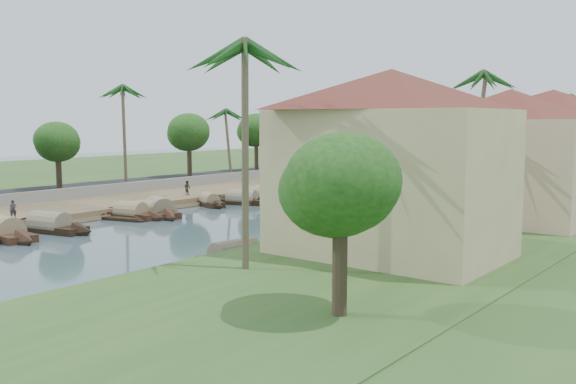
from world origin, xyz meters
The scene contains 43 objects.
ground centered at (0.00, 0.00, 0.00)m, with size 220.00×220.00×0.00m, color #3A4E58.
left_bank centered at (-16.00, 20.00, 0.40)m, with size 10.00×180.00×0.80m, color brown.
right_bank centered at (19.00, 20.00, 0.60)m, with size 16.00×180.00×1.20m, color #294C1E.
road centered at (-24.50, 20.00, 0.70)m, with size 8.00×180.00×1.40m, color black.
retaining_wall centered at (-20.20, 20.00, 1.35)m, with size 0.40×180.00×1.10m, color slate.
far_left_fill centered at (-51.00, 20.00, 0.68)m, with size 45.00×220.00×1.35m, color #294C1E.
treeline centered at (0.00, 100.00, 4.00)m, with size 120.00×14.00×8.00m.
bridge centered at (0.00, 72.00, 1.72)m, with size 28.00×4.00×2.40m.
building_near centered at (18.99, -2.00, 6.38)m, with size 14.85×14.85×10.20m.
building_mid centered at (19.99, 14.00, 6.13)m, with size 14.11×14.11×9.70m.
building_far centered at (18.99, 28.00, 6.38)m, with size 15.59×15.59×10.20m.
sampan_2 centered at (-9.00, -9.44, 0.42)m, with size 9.78×2.65×2.50m.
sampan_3 centered at (-8.64, -5.81, 0.42)m, with size 9.04×3.57×2.36m.
sampan_4 centered at (-9.22, 2.45, 0.41)m, with size 7.69×2.91×2.15m.
sampan_5 centered at (-9.06, 4.27, 0.41)m, with size 6.27×3.85×2.01m.
sampan_6 centered at (-8.57, 5.11, 0.42)m, with size 8.70×5.19×2.53m.
sampan_7 centered at (-9.75, 12.67, 0.40)m, with size 6.72×3.84×1.84m.
sampan_8 centered at (-8.49, 15.93, 0.41)m, with size 6.39×2.05×1.99m.
sampan_9 centered at (-7.92, 15.57, 0.41)m, with size 8.62×4.51×2.17m.
sampan_10 centered at (-9.12, 19.53, 0.41)m, with size 6.71×3.12×1.87m.
sampan_11 centered at (-8.60, 19.78, 0.42)m, with size 7.72×2.98×2.18m.
sampan_12 centered at (-9.27, 23.76, 0.42)m, with size 9.34×5.70×2.26m.
sampan_13 centered at (-9.95, 33.15, 0.41)m, with size 6.79×3.94×1.90m.
sampan_14 centered at (10.22, -5.10, 0.41)m, with size 2.72×8.72×2.10m.
sampan_15 centered at (9.95, 10.42, 0.42)m, with size 3.93×8.57×2.25m.
sampan_16 centered at (9.21, 24.01, 0.41)m, with size 2.29×7.90×1.94m.
canoe_1 centered at (-9.03, 1.11, 0.10)m, with size 5.42×2.17×0.87m.
canoe_2 centered at (-7.44, 21.26, 0.10)m, with size 4.83×0.93×0.70m.
palm_0 centered at (15.00, -9.45, 12.05)m, with size 3.20×3.20×12.68m.
palm_1 centered at (16.00, 6.88, 10.35)m, with size 3.20×3.20×10.91m.
palm_2 centered at (15.00, 19.59, 12.22)m, with size 3.20×3.20×12.85m.
palm_3 centered at (16.00, 38.10, 10.48)m, with size 3.20×3.20×11.05m.
palm_5 centered at (-24.00, 13.42, 12.12)m, with size 3.20×3.20×12.55m.
palm_6 centered at (-22.00, 28.82, 9.67)m, with size 3.20×3.20×10.00m.
palm_7 centered at (14.00, 53.78, 11.39)m, with size 3.20×3.20×12.00m.
palm_8 centered at (-20.50, 61.89, 11.31)m, with size 3.20×3.20×11.70m.
tree_2 centered at (-24.00, 4.83, 6.27)m, with size 4.59×4.59×6.85m.
tree_3 centered at (-24.00, 23.44, 6.99)m, with size 5.32×5.32×7.86m.
tree_4 centered at (-24.00, 36.49, 7.09)m, with size 5.26×5.26×7.94m.
tree_5 centered at (-24.00, 50.78, 6.49)m, with size 5.20×5.20×7.30m.
tree_7 centered at (23.00, -13.00, 6.08)m, with size 4.37×4.37×6.77m.
person_near centered at (-12.34, -6.71, 1.56)m, with size 0.55×0.36×1.51m, color #25272D.
person_far centered at (-13.38, 13.10, 1.56)m, with size 0.74×0.58×1.52m, color #373326.
Camera 1 is at (36.21, -33.09, 8.66)m, focal length 40.00 mm.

